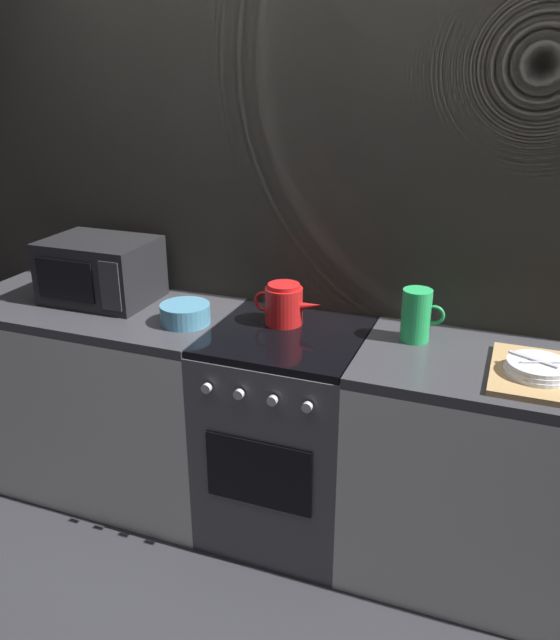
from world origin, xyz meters
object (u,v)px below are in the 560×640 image
(pitcher, at_px, (417,315))
(dish_pile, at_px, (538,371))
(microwave, at_px, (101,270))
(kettle, at_px, (284,304))
(stove_unit, at_px, (286,433))
(mixing_bowl, at_px, (185,314))

(pitcher, relative_size, dish_pile, 0.50)
(microwave, relative_size, kettle, 1.62)
(microwave, relative_size, dish_pile, 1.15)
(stove_unit, bearing_deg, mixing_bowl, -173.44)
(kettle, xyz_separation_m, pitcher, (0.52, 0.02, 0.02))
(stove_unit, height_order, mixing_bowl, mixing_bowl)
(pitcher, bearing_deg, microwave, -178.31)
(kettle, height_order, mixing_bowl, kettle)
(pitcher, bearing_deg, mixing_bowl, -169.95)
(pitcher, distance_m, dish_pile, 0.47)
(kettle, height_order, dish_pile, kettle)
(mixing_bowl, xyz_separation_m, pitcher, (0.89, 0.16, 0.06))
(kettle, distance_m, dish_pile, 0.97)
(stove_unit, xyz_separation_m, dish_pile, (0.91, -0.06, 0.47))
(microwave, height_order, mixing_bowl, microwave)
(mixing_bowl, height_order, pitcher, pitcher)
(dish_pile, bearing_deg, mixing_bowl, 179.51)
(stove_unit, relative_size, microwave, 1.96)
(microwave, distance_m, mixing_bowl, 0.50)
(microwave, height_order, kettle, microwave)
(mixing_bowl, relative_size, pitcher, 1.00)
(stove_unit, height_order, microwave, microwave)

